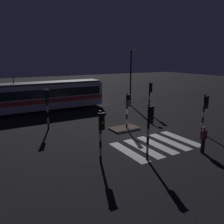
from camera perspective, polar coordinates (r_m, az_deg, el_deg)
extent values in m
plane|color=black|center=(18.12, 5.39, -5.48)|extent=(120.00, 120.00, 0.00)
cube|color=#59595E|center=(27.29, -7.91, 0.94)|extent=(80.00, 0.12, 0.03)
cube|color=#59595E|center=(28.60, -9.01, 1.47)|extent=(80.00, 0.12, 0.03)
cube|color=silver|center=(14.74, 4.06, -9.96)|extent=(0.75, 3.71, 0.02)
cube|color=silver|center=(15.41, 7.73, -8.99)|extent=(0.75, 3.71, 0.02)
cube|color=silver|center=(16.13, 11.07, -8.07)|extent=(0.75, 3.71, 0.02)
cube|color=silver|center=(16.91, 14.10, -7.21)|extent=(0.75, 3.71, 0.02)
cube|color=silver|center=(17.74, 16.84, -6.41)|extent=(0.75, 3.71, 0.02)
cube|color=slate|center=(19.13, 3.07, -4.16)|extent=(2.26, 1.46, 0.16)
cube|color=#4C382D|center=(19.11, 3.07, -3.90)|extent=(2.03, 1.32, 0.02)
cylinder|color=black|center=(13.34, -2.85, -11.58)|extent=(0.14, 0.14, 0.44)
cylinder|color=white|center=(13.16, -2.87, -9.87)|extent=(0.14, 0.14, 0.44)
cylinder|color=black|center=(12.99, -2.89, -8.10)|extent=(0.14, 0.14, 0.44)
cylinder|color=white|center=(12.84, -2.92, -6.30)|extent=(0.14, 0.14, 0.44)
cylinder|color=black|center=(12.70, -2.94, -4.45)|extent=(0.14, 0.14, 0.44)
cylinder|color=white|center=(12.57, -2.96, -2.56)|extent=(0.14, 0.14, 0.44)
cylinder|color=black|center=(12.46, -2.99, -0.64)|extent=(0.14, 0.14, 0.44)
cube|color=black|center=(12.41, -2.61, -2.51)|extent=(0.28, 0.20, 0.90)
sphere|color=black|center=(12.25, -2.38, -1.38)|extent=(0.14, 0.14, 0.14)
sphere|color=orange|center=(12.32, -2.37, -2.64)|extent=(0.14, 0.14, 0.14)
sphere|color=black|center=(12.40, -2.36, -3.88)|extent=(0.14, 0.14, 0.14)
cube|color=black|center=(12.29, -2.63, -0.32)|extent=(0.36, 0.24, 0.04)
cylinder|color=black|center=(19.47, 21.54, -4.36)|extent=(0.14, 0.14, 0.44)
cylinder|color=white|center=(19.35, 21.65, -3.10)|extent=(0.14, 0.14, 0.44)
cylinder|color=black|center=(19.23, 21.76, -1.83)|extent=(0.14, 0.14, 0.44)
cylinder|color=white|center=(19.13, 21.88, -0.55)|extent=(0.14, 0.14, 0.44)
cylinder|color=black|center=(19.03, 21.99, 0.75)|extent=(0.14, 0.14, 0.44)
cylinder|color=white|center=(18.95, 22.11, 2.06)|extent=(0.14, 0.14, 0.44)
cylinder|color=black|center=(18.87, 22.23, 3.38)|extent=(0.14, 0.14, 0.44)
cube|color=black|center=(18.84, 22.53, 2.16)|extent=(0.28, 0.20, 0.90)
sphere|color=black|center=(18.72, 22.88, 2.94)|extent=(0.14, 0.14, 0.14)
sphere|color=black|center=(18.77, 22.80, 2.10)|extent=(0.14, 0.14, 0.14)
sphere|color=green|center=(18.82, 22.72, 1.27)|extent=(0.14, 0.14, 0.14)
cube|color=black|center=(18.75, 22.67, 3.63)|extent=(0.36, 0.24, 0.04)
cylinder|color=black|center=(19.19, 3.67, -3.68)|extent=(0.14, 0.14, 0.44)
cylinder|color=white|center=(19.07, 3.69, -2.42)|extent=(0.14, 0.14, 0.44)
cylinder|color=black|center=(18.96, 3.71, -1.16)|extent=(0.14, 0.14, 0.44)
cylinder|color=white|center=(18.85, 3.73, 0.13)|extent=(0.14, 0.14, 0.44)
cylinder|color=black|center=(18.76, 3.75, 1.43)|extent=(0.14, 0.14, 0.44)
cylinder|color=white|center=(18.67, 3.77, 2.74)|extent=(0.14, 0.14, 0.44)
cylinder|color=black|center=(18.59, 3.79, 4.06)|extent=(0.14, 0.14, 0.44)
cube|color=black|center=(18.52, 4.07, 2.82)|extent=(0.28, 0.20, 0.90)
sphere|color=black|center=(18.38, 4.27, 3.62)|extent=(0.14, 0.14, 0.14)
sphere|color=black|center=(18.43, 4.26, 2.76)|extent=(0.14, 0.14, 0.14)
sphere|color=black|center=(18.49, 4.24, 1.91)|extent=(0.14, 0.14, 0.14)
cube|color=black|center=(18.44, 4.09, 4.31)|extent=(0.36, 0.24, 0.04)
cylinder|color=black|center=(19.98, -15.65, -3.39)|extent=(0.14, 0.14, 0.49)
cylinder|color=white|center=(19.85, -15.74, -2.04)|extent=(0.14, 0.14, 0.49)
cylinder|color=black|center=(19.72, -15.83, -0.66)|extent=(0.14, 0.14, 0.49)
cylinder|color=white|center=(19.62, -15.92, 0.72)|extent=(0.14, 0.14, 0.49)
cylinder|color=black|center=(19.52, -16.01, 2.13)|extent=(0.14, 0.14, 0.49)
cylinder|color=white|center=(19.43, -16.10, 3.54)|extent=(0.14, 0.14, 0.49)
cylinder|color=black|center=(19.36, -16.20, 4.97)|extent=(0.14, 0.14, 0.49)
cube|color=black|center=(19.25, -16.00, 3.87)|extent=(0.28, 0.20, 0.90)
sphere|color=black|center=(19.10, -15.97, 4.65)|extent=(0.14, 0.14, 0.14)
sphere|color=black|center=(19.14, -15.92, 3.82)|extent=(0.14, 0.14, 0.14)
sphere|color=green|center=(19.19, -15.86, 3.00)|extent=(0.14, 0.14, 0.14)
cube|color=black|center=(19.18, -16.09, 5.31)|extent=(0.36, 0.24, 0.04)
cylinder|color=black|center=(13.75, 8.79, -10.83)|extent=(0.14, 0.14, 0.48)
cylinder|color=white|center=(13.57, 8.86, -8.98)|extent=(0.14, 0.14, 0.48)
cylinder|color=black|center=(13.39, 8.93, -7.09)|extent=(0.14, 0.14, 0.48)
cylinder|color=white|center=(13.23, 9.01, -5.15)|extent=(0.14, 0.14, 0.48)
cylinder|color=black|center=(13.09, 9.09, -3.16)|extent=(0.14, 0.14, 0.48)
cylinder|color=white|center=(12.96, 9.16, -1.14)|extent=(0.14, 0.14, 0.48)
cylinder|color=black|center=(12.85, 9.24, 0.93)|extent=(0.14, 0.14, 0.48)
cube|color=black|center=(12.81, 9.66, -0.79)|extent=(0.28, 0.20, 0.90)
sphere|color=black|center=(12.66, 10.03, 0.33)|extent=(0.14, 0.14, 0.14)
sphere|color=black|center=(12.73, 9.98, -0.90)|extent=(0.14, 0.14, 0.14)
sphere|color=green|center=(12.80, 9.93, -2.11)|extent=(0.14, 0.14, 0.14)
cube|color=black|center=(12.70, 9.75, 1.35)|extent=(0.36, 0.24, 0.04)
cylinder|color=black|center=(24.84, 9.18, 0.19)|extent=(0.14, 0.14, 0.48)
cylinder|color=white|center=(24.74, 9.22, 1.28)|extent=(0.14, 0.14, 0.48)
cylinder|color=black|center=(24.64, 9.27, 2.38)|extent=(0.14, 0.14, 0.48)
cylinder|color=white|center=(24.56, 9.31, 3.49)|extent=(0.14, 0.14, 0.48)
cylinder|color=black|center=(24.48, 9.35, 4.61)|extent=(0.14, 0.14, 0.48)
cylinder|color=white|center=(24.41, 9.39, 5.73)|extent=(0.14, 0.14, 0.48)
cylinder|color=black|center=(24.35, 9.44, 6.86)|extent=(0.14, 0.14, 0.48)
cube|color=black|center=(24.26, 9.66, 5.97)|extent=(0.28, 0.20, 0.90)
sphere|color=red|center=(24.15, 9.85, 6.60)|extent=(0.14, 0.14, 0.14)
sphere|color=black|center=(24.18, 9.83, 5.94)|extent=(0.14, 0.14, 0.14)
sphere|color=black|center=(24.22, 9.80, 5.28)|extent=(0.14, 0.14, 0.14)
cube|color=black|center=(24.21, 9.71, 7.12)|extent=(0.36, 0.24, 0.04)
cylinder|color=black|center=(28.55, 4.69, 8.39)|extent=(0.18, 0.18, 6.74)
cylinder|color=black|center=(28.09, 5.36, 14.97)|extent=(0.10, 0.90, 0.10)
sphere|color=#F9E08C|center=(27.72, 5.91, 14.82)|extent=(0.44, 0.44, 0.44)
cube|color=silver|center=(26.28, -18.27, 3.65)|extent=(14.82, 2.50, 2.70)
cube|color=red|center=(25.12, -17.59, 2.46)|extent=(14.52, 0.04, 0.44)
cube|color=red|center=(27.57, -18.79, 3.30)|extent=(14.52, 0.04, 0.44)
cube|color=black|center=(24.99, -17.72, 4.26)|extent=(14.08, 0.03, 0.90)
cube|color=#4C4C51|center=(26.09, -18.51, 6.79)|extent=(14.52, 2.30, 0.20)
cylinder|color=#262628|center=(25.68, -23.47, 7.41)|extent=(0.08, 0.08, 1.00)
cube|color=black|center=(27.67, -9.79, 1.38)|extent=(2.20, 2.00, 0.35)
sphere|color=#F9F2CC|center=(28.80, -3.56, 4.30)|extent=(0.24, 0.24, 0.24)
cylinder|color=black|center=(15.59, 21.75, -7.89)|extent=(0.24, 0.24, 0.88)
cube|color=maroon|center=(15.35, 21.99, -5.31)|extent=(0.36, 0.22, 0.60)
sphere|color=tan|center=(15.23, 22.12, -3.81)|extent=(0.22, 0.22, 0.22)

